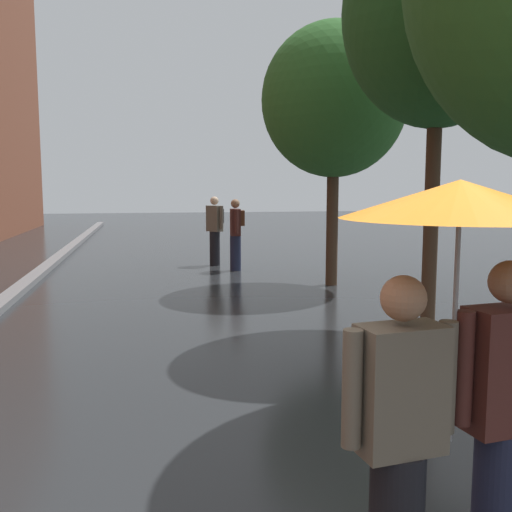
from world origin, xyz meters
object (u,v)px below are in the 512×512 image
(street_tree_2, at_px, (334,101))
(pedestrian_walking_midground, at_px, (215,229))
(couple_under_umbrella, at_px, (456,326))
(pedestrian_walking_far, at_px, (236,233))
(street_tree_1, at_px, (439,13))

(street_tree_2, distance_m, pedestrian_walking_midground, 4.75)
(couple_under_umbrella, xyz_separation_m, pedestrian_walking_far, (0.60, 11.06, -0.47))
(street_tree_1, bearing_deg, street_tree_2, 93.64)
(pedestrian_walking_midground, bearing_deg, pedestrian_walking_far, -68.79)
(pedestrian_walking_far, bearing_deg, pedestrian_walking_midground, 111.21)
(street_tree_2, distance_m, couple_under_umbrella, 9.31)
(pedestrian_walking_far, bearing_deg, couple_under_umbrella, -93.12)
(pedestrian_walking_midground, height_order, pedestrian_walking_far, pedestrian_walking_midground)
(street_tree_1, distance_m, pedestrian_walking_far, 7.17)
(street_tree_2, distance_m, pedestrian_walking_far, 3.96)
(couple_under_umbrella, bearing_deg, pedestrian_walking_midground, 88.97)
(couple_under_umbrella, xyz_separation_m, pedestrian_walking_midground, (0.22, 12.06, -0.45))
(couple_under_umbrella, height_order, pedestrian_walking_far, couple_under_umbrella)
(street_tree_2, relative_size, pedestrian_walking_far, 3.07)
(couple_under_umbrella, distance_m, pedestrian_walking_midground, 12.07)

